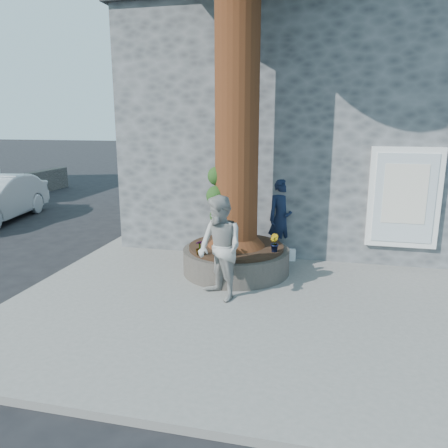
# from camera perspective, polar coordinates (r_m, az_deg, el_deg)

# --- Properties ---
(ground) EXTENTS (120.00, 120.00, 0.00)m
(ground) POSITION_cam_1_polar(r_m,az_deg,el_deg) (8.10, -7.01, -11.18)
(ground) COLOR black
(ground) RESTS_ON ground
(pavement) EXTENTS (9.00, 8.00, 0.12)m
(pavement) POSITION_cam_1_polar(r_m,az_deg,el_deg) (8.63, 4.84, -9.10)
(pavement) COLOR slate
(pavement) RESTS_ON ground
(yellow_line) EXTENTS (0.10, 30.00, 0.01)m
(yellow_line) POSITION_cam_1_polar(r_m,az_deg,el_deg) (10.27, -21.34, -6.59)
(yellow_line) COLOR yellow
(yellow_line) RESTS_ON ground
(stone_shop) EXTENTS (10.30, 8.30, 6.30)m
(stone_shop) POSITION_cam_1_polar(r_m,az_deg,el_deg) (14.09, 13.02, 12.30)
(stone_shop) COLOR #45484A
(stone_shop) RESTS_ON ground
(planter) EXTENTS (2.30, 2.30, 0.60)m
(planter) POSITION_cam_1_polar(r_m,az_deg,el_deg) (9.54, 1.59, -4.55)
(planter) COLOR black
(planter) RESTS_ON pavement
(man) EXTENTS (0.84, 0.77, 1.92)m
(man) POSITION_cam_1_polar(r_m,az_deg,el_deg) (10.43, 7.53, 0.71)
(man) COLOR #121B32
(man) RESTS_ON pavement
(woman) EXTENTS (1.19, 1.17, 1.93)m
(woman) POSITION_cam_1_polar(r_m,az_deg,el_deg) (7.94, -0.54, -3.20)
(woman) COLOR #9A9893
(woman) RESTS_ON pavement
(shopping_bag) EXTENTS (0.22, 0.16, 0.28)m
(shopping_bag) POSITION_cam_1_polar(r_m,az_deg,el_deg) (10.43, 8.75, -4.01)
(shopping_bag) COLOR white
(shopping_bag) RESTS_ON pavement
(plant_a) EXTENTS (0.19, 0.14, 0.33)m
(plant_a) POSITION_cam_1_polar(r_m,az_deg,el_deg) (10.30, 0.19, -0.45)
(plant_a) COLOR gray
(plant_a) RESTS_ON planter
(plant_b) EXTENTS (0.28, 0.28, 0.37)m
(plant_b) POSITION_cam_1_polar(r_m,az_deg,el_deg) (9.00, 6.56, -2.47)
(plant_b) COLOR gray
(plant_b) RESTS_ON planter
(plant_c) EXTENTS (0.23, 0.23, 0.30)m
(plant_c) POSITION_cam_1_polar(r_m,az_deg,el_deg) (8.74, -3.16, -3.11)
(plant_c) COLOR gray
(plant_c) RESTS_ON planter
(plant_d) EXTENTS (0.35, 0.35, 0.29)m
(plant_d) POSITION_cam_1_polar(r_m,az_deg,el_deg) (8.70, 1.11, -3.21)
(plant_d) COLOR gray
(plant_d) RESTS_ON planter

